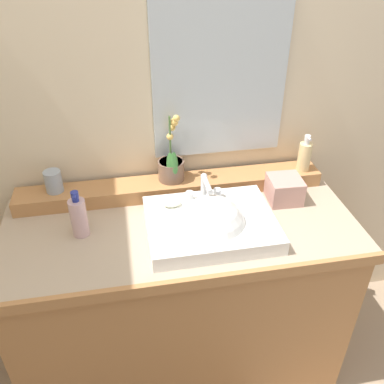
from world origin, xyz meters
name	(u,v)px	position (x,y,z in m)	size (l,w,h in m)	color
floor	(183,364)	(0.00, 0.00, -0.05)	(3.11, 3.76, 0.10)	#9D856A
wall_back	(163,75)	(0.00, 0.40, 1.28)	(3.11, 0.20, 2.57)	beige
vanity_cabinet	(182,300)	(0.00, 0.00, 0.42)	(1.34, 0.59, 0.84)	#AF7644
back_ledge	(172,187)	(0.00, 0.22, 0.87)	(1.27, 0.13, 0.06)	#AF7644
sink_basin	(211,227)	(0.10, -0.07, 0.86)	(0.47, 0.37, 0.28)	white
soap_bar	(172,203)	(-0.02, 0.04, 0.91)	(0.07, 0.04, 0.02)	beige
potted_plant	(172,166)	(0.00, 0.23, 0.96)	(0.11, 0.12, 0.29)	brown
soap_dispenser	(305,156)	(0.57, 0.20, 0.97)	(0.05, 0.06, 0.16)	#DEC185
tumbler_cup	(53,181)	(-0.47, 0.23, 0.95)	(0.07, 0.07, 0.09)	#909AA6
lotion_bottle	(79,217)	(-0.37, 0.01, 0.92)	(0.06, 0.06, 0.19)	#C8A1A3
tissue_box	(284,189)	(0.44, 0.08, 0.89)	(0.13, 0.13, 0.10)	tan
mirror	(220,78)	(0.21, 0.29, 1.30)	(0.53, 0.02, 0.63)	silver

